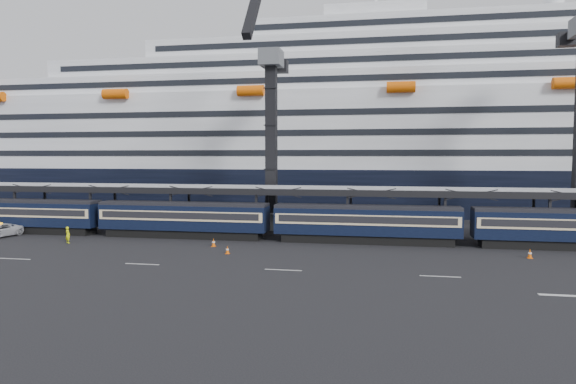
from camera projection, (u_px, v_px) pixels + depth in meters
name	position (u px, v px, depth m)	size (l,w,h in m)	color
ground	(460.00, 266.00, 41.95)	(260.00, 260.00, 0.00)	black
train	(399.00, 223.00, 52.45)	(133.05, 3.00, 4.05)	black
canopy	(442.00, 191.00, 55.31)	(130.00, 6.25, 5.53)	#9C9EA4
cruise_ship	(415.00, 136.00, 86.38)	(214.09, 28.84, 34.00)	black
crane_dark_near	(271.00, 132.00, 63.00)	(4.50, 17.75, 35.08)	#54575C
worker	(68.00, 235.00, 53.06)	(0.63, 0.41, 1.73)	#F1FF0D
traffic_cone_b	(227.00, 250.00, 47.31)	(0.38, 0.38, 0.77)	#E95B07
traffic_cone_c	(214.00, 242.00, 51.11)	(0.42, 0.42, 0.85)	#E95B07
traffic_cone_d	(530.00, 254.00, 45.22)	(0.43, 0.43, 0.86)	#E95B07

